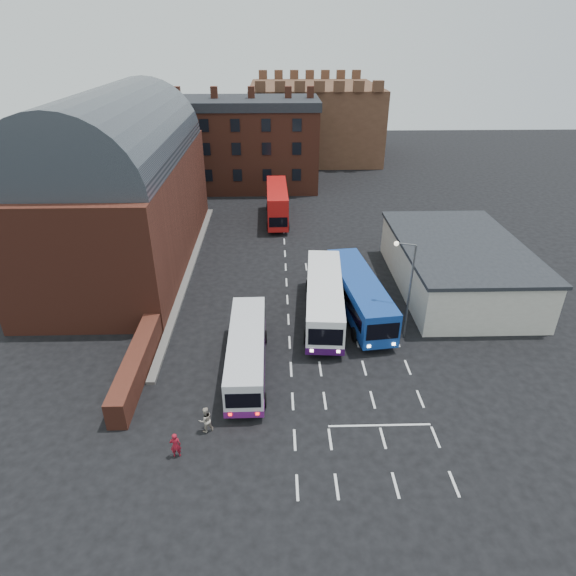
{
  "coord_description": "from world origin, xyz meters",
  "views": [
    {
      "loc": [
        -0.91,
        -23.77,
        20.37
      ],
      "look_at": [
        0.0,
        10.0,
        2.2
      ],
      "focal_mm": 30.0,
      "sensor_mm": 36.0,
      "label": 1
    }
  ],
  "objects_px": {
    "street_lamp": "(407,282)",
    "pedestrian_beige": "(206,420)",
    "bus_blue": "(359,293)",
    "bus_red_double": "(277,203)",
    "pedestrian_red": "(175,445)",
    "bus_white_outbound": "(247,350)",
    "bus_white_inbound": "(324,296)"
  },
  "relations": [
    {
      "from": "bus_white_outbound",
      "to": "pedestrian_beige",
      "type": "distance_m",
      "value": 6.02
    },
    {
      "from": "bus_white_inbound",
      "to": "street_lamp",
      "type": "distance_m",
      "value": 6.8
    },
    {
      "from": "bus_white_inbound",
      "to": "pedestrian_beige",
      "type": "distance_m",
      "value": 14.6
    },
    {
      "from": "bus_red_double",
      "to": "pedestrian_red",
      "type": "xyz_separation_m",
      "value": [
        -5.72,
        -36.39,
        -1.38
      ]
    },
    {
      "from": "bus_white_outbound",
      "to": "bus_red_double",
      "type": "xyz_separation_m",
      "value": [
        2.23,
        28.98,
        0.53
      ]
    },
    {
      "from": "street_lamp",
      "to": "pedestrian_beige",
      "type": "relative_size",
      "value": 4.59
    },
    {
      "from": "bus_white_outbound",
      "to": "bus_white_inbound",
      "type": "xyz_separation_m",
      "value": [
        5.77,
        6.67,
        0.26
      ]
    },
    {
      "from": "bus_white_inbound",
      "to": "bus_white_outbound",
      "type": "bearing_deg",
      "value": 53.63
    },
    {
      "from": "street_lamp",
      "to": "pedestrian_red",
      "type": "xyz_separation_m",
      "value": [
        -14.78,
        -11.14,
        -3.79
      ]
    },
    {
      "from": "street_lamp",
      "to": "bus_white_outbound",
      "type": "bearing_deg",
      "value": -161.69
    },
    {
      "from": "bus_blue",
      "to": "street_lamp",
      "type": "bearing_deg",
      "value": 120.98
    },
    {
      "from": "bus_blue",
      "to": "street_lamp",
      "type": "height_order",
      "value": "street_lamp"
    },
    {
      "from": "bus_blue",
      "to": "bus_red_double",
      "type": "xyz_separation_m",
      "value": [
        -6.38,
        21.81,
        0.3
      ]
    },
    {
      "from": "bus_white_inbound",
      "to": "bus_red_double",
      "type": "distance_m",
      "value": 22.6
    },
    {
      "from": "bus_white_inbound",
      "to": "bus_blue",
      "type": "bearing_deg",
      "value": -165.35
    },
    {
      "from": "street_lamp",
      "to": "pedestrian_beige",
      "type": "bearing_deg",
      "value": -145.18
    },
    {
      "from": "bus_white_outbound",
      "to": "pedestrian_beige",
      "type": "bearing_deg",
      "value": -111.09
    },
    {
      "from": "bus_blue",
      "to": "pedestrian_red",
      "type": "relative_size",
      "value": 7.49
    },
    {
      "from": "bus_white_outbound",
      "to": "bus_white_inbound",
      "type": "bearing_deg",
      "value": 48.64
    },
    {
      "from": "street_lamp",
      "to": "pedestrian_beige",
      "type": "height_order",
      "value": "street_lamp"
    },
    {
      "from": "bus_white_inbound",
      "to": "pedestrian_red",
      "type": "bearing_deg",
      "value": 61.18
    },
    {
      "from": "bus_white_outbound",
      "to": "pedestrian_beige",
      "type": "xyz_separation_m",
      "value": [
        -2.1,
        -5.58,
        -0.82
      ]
    },
    {
      "from": "bus_white_outbound",
      "to": "bus_blue",
      "type": "relative_size",
      "value": 0.86
    },
    {
      "from": "bus_red_double",
      "to": "bus_white_inbound",
      "type": "bearing_deg",
      "value": 98.11
    },
    {
      "from": "bus_blue",
      "to": "street_lamp",
      "type": "distance_m",
      "value": 5.13
    },
    {
      "from": "bus_red_double",
      "to": "pedestrian_beige",
      "type": "bearing_deg",
      "value": 81.95
    },
    {
      "from": "bus_red_double",
      "to": "street_lamp",
      "type": "bearing_deg",
      "value": 108.84
    },
    {
      "from": "bus_blue",
      "to": "pedestrian_beige",
      "type": "height_order",
      "value": "bus_blue"
    },
    {
      "from": "bus_red_double",
      "to": "street_lamp",
      "type": "relative_size",
      "value": 1.35
    },
    {
      "from": "bus_white_outbound",
      "to": "bus_blue",
      "type": "bearing_deg",
      "value": 39.31
    },
    {
      "from": "bus_blue",
      "to": "pedestrian_red",
      "type": "distance_m",
      "value": 18.98
    },
    {
      "from": "bus_red_double",
      "to": "bus_blue",
      "type": "bearing_deg",
      "value": 105.41
    }
  ]
}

